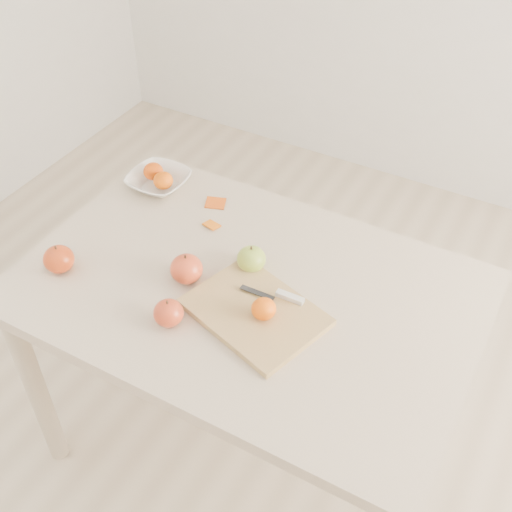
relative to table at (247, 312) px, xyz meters
The scene contains 14 objects.
ground 0.65m from the table, ahead, with size 3.50×3.50×0.00m, color #C6B293.
table is the anchor object (origin of this frame).
cutting_board 0.15m from the table, 48.55° to the right, with size 0.33×0.24×0.02m, color tan.
board_tangerine 0.19m from the table, 41.49° to the right, with size 0.06×0.06×0.05m, color #DD6007.
fruit_bowl 0.54m from the table, 151.19° to the left, with size 0.19×0.19×0.05m, color white.
bowl_tangerine_near 0.57m from the table, 151.53° to the left, with size 0.06×0.06×0.05m, color #D43E07.
bowl_tangerine_far 0.51m from the table, 151.04° to the left, with size 0.06×0.06×0.05m, color #DB6207.
orange_peel_a 0.38m from the table, 134.68° to the left, with size 0.06×0.04×0.00m, color #C3490D.
orange_peel_b 0.29m from the table, 141.76° to the left, with size 0.04×0.04×0.00m, color orange.
paring_knife 0.17m from the table, ahead, with size 0.17×0.05×0.01m.
apple_green 0.15m from the table, 109.48° to the left, with size 0.08×0.08×0.07m, color olive.
apple_red_c 0.26m from the table, 117.76° to the right, with size 0.08×0.08×0.07m, color maroon.
apple_red_d 0.53m from the table, 158.61° to the right, with size 0.08×0.08×0.07m, color #8A0E04.
apple_red_b 0.21m from the table, 160.80° to the right, with size 0.09×0.09×0.08m, color #A61E0C.
Camera 1 is at (0.60, -1.03, 1.94)m, focal length 45.00 mm.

